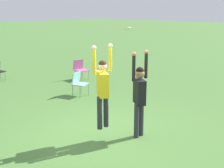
# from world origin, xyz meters

# --- Properties ---
(ground_plane) EXTENTS (120.00, 120.00, 0.00)m
(ground_plane) POSITION_xyz_m (0.00, 0.00, 0.00)
(ground_plane) COLOR #4C7A38
(person_jumping) EXTENTS (0.62, 0.50, 1.97)m
(person_jumping) POSITION_xyz_m (-0.27, -0.18, 1.35)
(person_jumping) COLOR #2D2D38
(person_jumping) RESTS_ON ground_plane
(person_defending) EXTENTS (0.57, 0.46, 2.11)m
(person_defending) POSITION_xyz_m (0.47, -0.67, 1.12)
(person_defending) COLOR #2D2D38
(person_defending) RESTS_ON ground_plane
(frisbee) EXTENTS (0.23, 0.22, 0.10)m
(frisbee) POSITION_xyz_m (0.05, -0.59, 2.62)
(frisbee) COLOR white
(camping_chair_1) EXTENTS (0.59, 0.63, 0.83)m
(camping_chair_1) POSITION_xyz_m (1.93, 3.23, 0.50)
(camping_chair_1) COLOR gray
(camping_chair_1) RESTS_ON ground_plane
(camping_chair_3) EXTENTS (0.55, 0.59, 0.88)m
(camping_chair_3) POSITION_xyz_m (3.65, 5.11, 0.52)
(camping_chair_3) COLOR gray
(camping_chair_3) RESTS_ON ground_plane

